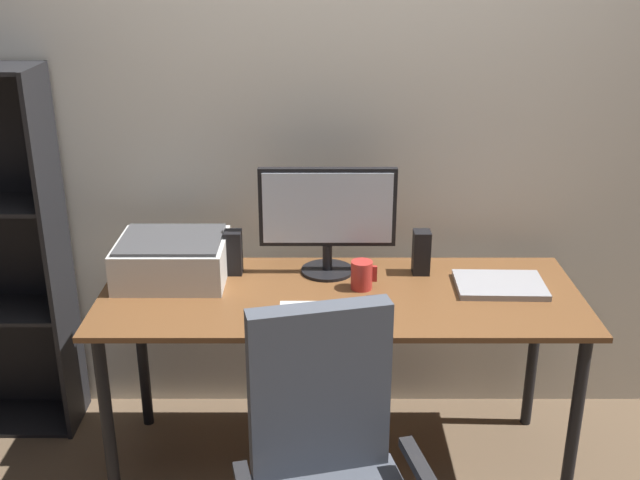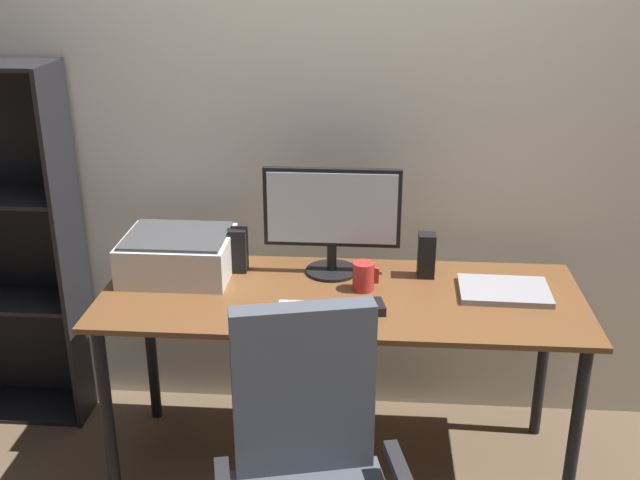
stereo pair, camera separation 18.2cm
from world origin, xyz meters
The scene contains 11 objects.
ground_plane centered at (0.00, 0.00, 0.00)m, with size 12.00×12.00×0.00m, color brown.
back_wall centered at (0.00, 0.50, 1.30)m, with size 6.40×0.10×2.60m, color silver.
desk centered at (0.00, 0.00, 0.66)m, with size 1.73×0.66×0.74m.
monitor centered at (-0.05, 0.19, 0.98)m, with size 0.51×0.20×0.41m.
keyboard centered at (-0.07, -0.15, 0.75)m, with size 0.29×0.11×0.02m, color silver.
mouse centered at (0.12, -0.13, 0.76)m, with size 0.06×0.10×0.03m, color black.
coffee_mug centered at (0.08, 0.04, 0.79)m, with size 0.09×0.08×0.11m.
laptop centered at (0.58, 0.05, 0.75)m, with size 0.32×0.23×0.02m, color #99999E.
speaker_left centered at (-0.40, 0.18, 0.82)m, with size 0.06×0.07×0.17m, color black.
speaker_right centered at (0.31, 0.18, 0.82)m, with size 0.06×0.07×0.17m, color black.
printer centered at (-0.62, 0.13, 0.82)m, with size 0.40×0.34×0.16m.
Camera 1 is at (-0.07, -2.50, 1.93)m, focal length 43.13 mm.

